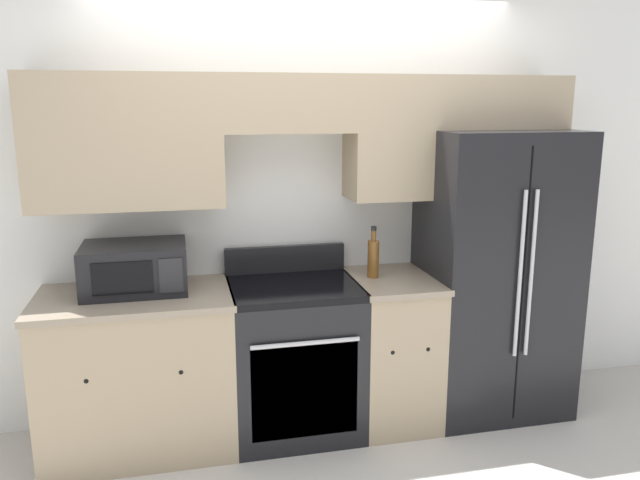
{
  "coord_description": "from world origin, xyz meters",
  "views": [
    {
      "loc": [
        -0.77,
        -3.03,
        1.9
      ],
      "look_at": [
        -0.0,
        0.31,
        1.14
      ],
      "focal_mm": 35.0,
      "sensor_mm": 36.0,
      "label": 1
    }
  ],
  "objects_px": {
    "refrigerator": "(493,273)",
    "microwave": "(135,268)",
    "bottle": "(373,257)",
    "oven_range": "(294,357)"
  },
  "relations": [
    {
      "from": "refrigerator",
      "to": "microwave",
      "type": "height_order",
      "value": "refrigerator"
    },
    {
      "from": "refrigerator",
      "to": "bottle",
      "type": "xyz_separation_m",
      "value": [
        -0.77,
        0.01,
        0.14
      ]
    },
    {
      "from": "refrigerator",
      "to": "bottle",
      "type": "height_order",
      "value": "refrigerator"
    },
    {
      "from": "oven_range",
      "to": "microwave",
      "type": "xyz_separation_m",
      "value": [
        -0.86,
        0.08,
        0.57
      ]
    },
    {
      "from": "refrigerator",
      "to": "microwave",
      "type": "distance_m",
      "value": 2.13
    },
    {
      "from": "refrigerator",
      "to": "bottle",
      "type": "relative_size",
      "value": 5.71
    },
    {
      "from": "bottle",
      "to": "refrigerator",
      "type": "bearing_deg",
      "value": -0.75
    },
    {
      "from": "refrigerator",
      "to": "microwave",
      "type": "xyz_separation_m",
      "value": [
        -2.12,
        0.04,
        0.15
      ]
    },
    {
      "from": "bottle",
      "to": "microwave",
      "type": "bearing_deg",
      "value": 178.53
    },
    {
      "from": "oven_range",
      "to": "bottle",
      "type": "xyz_separation_m",
      "value": [
        0.48,
        0.04,
        0.56
      ]
    }
  ]
}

